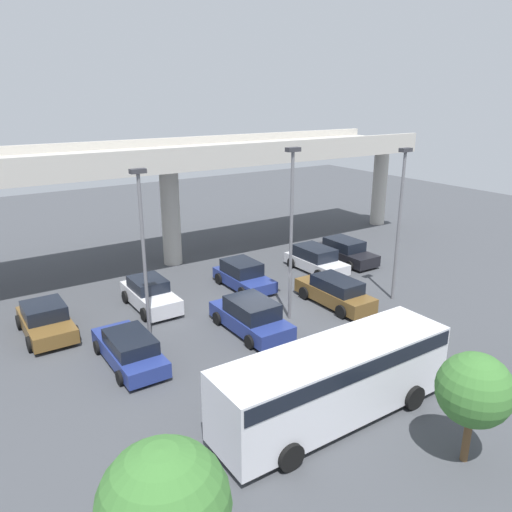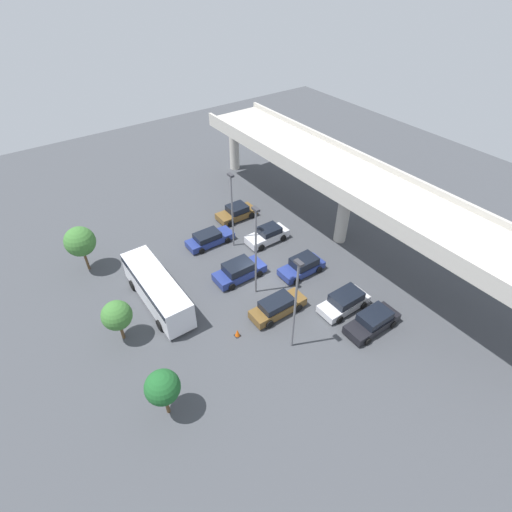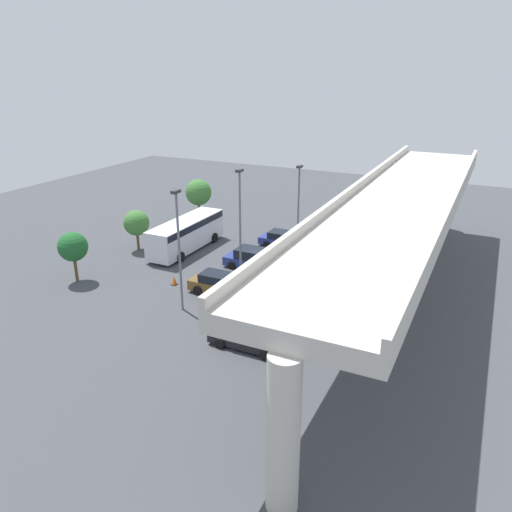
% 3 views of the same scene
% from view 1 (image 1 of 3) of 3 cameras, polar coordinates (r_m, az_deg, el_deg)
% --- Properties ---
extents(ground_plane, '(85.04, 85.04, 0.00)m').
position_cam_1_polar(ground_plane, '(26.19, 0.17, -6.94)').
color(ground_plane, '#424449').
extents(highway_overpass, '(40.93, 6.80, 8.12)m').
position_cam_1_polar(highway_overpass, '(33.20, -10.03, 10.30)').
color(highway_overpass, '#BCB7AD').
rests_on(highway_overpass, ground_plane).
extents(parked_car_0, '(2.25, 4.37, 1.54)m').
position_cam_1_polar(parked_car_0, '(26.14, -22.90, -6.79)').
color(parked_car_0, brown).
rests_on(parked_car_0, ground_plane).
extents(parked_car_1, '(2.07, 4.48, 1.59)m').
position_cam_1_polar(parked_car_1, '(27.62, -12.01, -4.31)').
color(parked_car_1, silver).
rests_on(parked_car_1, ground_plane).
extents(parked_car_2, '(2.23, 4.81, 1.66)m').
position_cam_1_polar(parked_car_2, '(24.37, -0.58, -6.92)').
color(parked_car_2, navy).
rests_on(parked_car_2, ground_plane).
extents(parked_car_3, '(2.13, 4.35, 1.58)m').
position_cam_1_polar(parked_car_3, '(29.79, -1.48, -2.23)').
color(parked_car_3, navy).
rests_on(parked_car_3, ground_plane).
extents(parked_car_4, '(1.96, 4.90, 1.58)m').
position_cam_1_polar(parked_car_4, '(27.63, 9.02, -4.08)').
color(parked_car_4, brown).
rests_on(parked_car_4, ground_plane).
extents(parked_car_5, '(2.16, 4.49, 1.57)m').
position_cam_1_polar(parked_car_5, '(32.83, 6.84, -0.39)').
color(parked_car_5, silver).
rests_on(parked_car_5, ground_plane).
extents(parked_car_6, '(2.14, 4.75, 1.57)m').
position_cam_1_polar(parked_car_6, '(34.87, 10.13, 0.52)').
color(parked_car_6, black).
rests_on(parked_car_6, ground_plane).
extents(parked_car_7, '(2.07, 4.86, 1.39)m').
position_cam_1_polar(parked_car_7, '(22.37, -14.27, -10.26)').
color(parked_car_7, navy).
rests_on(parked_car_7, ground_plane).
extents(shuttle_bus, '(9.17, 2.73, 2.80)m').
position_cam_1_polar(shuttle_bus, '(18.09, 8.97, -13.45)').
color(shuttle_bus, silver).
rests_on(shuttle_bus, ground_plane).
extents(lamp_post_near_aisle, '(0.70, 0.35, 8.41)m').
position_cam_1_polar(lamp_post_near_aisle, '(27.95, 16.11, 4.59)').
color(lamp_post_near_aisle, slate).
rests_on(lamp_post_near_aisle, ground_plane).
extents(lamp_post_mid_lot, '(0.70, 0.35, 8.00)m').
position_cam_1_polar(lamp_post_mid_lot, '(23.00, -12.79, 1.50)').
color(lamp_post_mid_lot, slate).
rests_on(lamp_post_mid_lot, ground_plane).
extents(lamp_post_by_overpass, '(0.70, 0.35, 8.70)m').
position_cam_1_polar(lamp_post_by_overpass, '(24.37, 4.07, 3.72)').
color(lamp_post_by_overpass, slate).
rests_on(lamp_post_by_overpass, ground_plane).
extents(tree_front_left, '(2.74, 2.74, 4.61)m').
position_cam_1_polar(tree_front_left, '(11.26, -10.45, -26.35)').
color(tree_front_left, brown).
rests_on(tree_front_left, ground_plane).
extents(tree_front_right, '(2.30, 2.30, 3.71)m').
position_cam_1_polar(tree_front_right, '(16.90, 23.68, -13.85)').
color(tree_front_right, brown).
rests_on(tree_front_right, ground_plane).
extents(traffic_cone, '(0.44, 0.44, 0.70)m').
position_cam_1_polar(traffic_cone, '(25.33, 15.40, -7.71)').
color(traffic_cone, black).
rests_on(traffic_cone, ground_plane).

